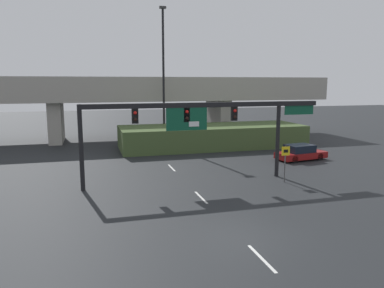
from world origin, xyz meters
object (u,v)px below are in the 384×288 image
Objects in this scene: signal_gantry at (201,117)px; speed_limit_sign at (285,159)px; highway_light_pole_near at (163,74)px; parked_sedan_near_right at (300,153)px.

speed_limit_sign is (5.50, -1.63, -2.79)m from signal_gantry.
highway_light_pole_near reaches higher than signal_gantry.
parked_sedan_near_right is at bearing -50.02° from highway_light_pole_near.
speed_limit_sign is 8.23m from parked_sedan_near_right.
parked_sedan_near_right is (9.83, -11.72, -7.05)m from highway_light_pole_near.
signal_gantry is 6.55× the size of speed_limit_sign.
speed_limit_sign is at bearing -16.49° from signal_gantry.
highway_light_pole_near is at bearing 87.24° from signal_gantry.
highway_light_pole_near reaches higher than parked_sedan_near_right.
signal_gantry is at bearing -165.24° from parked_sedan_near_right.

